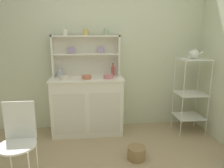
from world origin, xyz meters
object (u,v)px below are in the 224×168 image
object	(u,v)px
wire_chair	(18,136)
cup_cream_0	(65,32)
utensil_jar	(60,73)
hutch_shelf_unit	(86,52)
porcelain_teapot	(194,54)
bowl_mixing_large	(64,78)
hutch_cabinet	(88,105)
jam_bottle	(113,71)
floor_basket	(137,153)
bakers_rack	(191,89)

from	to	relation	value
wire_chair	cup_cream_0	distance (m)	1.61
utensil_jar	hutch_shelf_unit	bearing A→B (deg)	12.00
cup_cream_0	porcelain_teapot	size ratio (longest dim) A/B	0.37
cup_cream_0	bowl_mixing_large	world-z (taller)	cup_cream_0
cup_cream_0	porcelain_teapot	bearing A→B (deg)	-7.82
hutch_cabinet	wire_chair	size ratio (longest dim) A/B	1.27
jam_bottle	porcelain_teapot	size ratio (longest dim) A/B	0.90
jam_bottle	utensil_jar	distance (m)	0.80
cup_cream_0	bowl_mixing_large	distance (m)	0.66
hutch_cabinet	wire_chair	world-z (taller)	hutch_cabinet
hutch_cabinet	bowl_mixing_large	xyz separation A→B (m)	(-0.31, -0.07, 0.45)
hutch_cabinet	bowl_mixing_large	distance (m)	0.55
hutch_shelf_unit	cup_cream_0	bearing A→B (deg)	-172.28
floor_basket	wire_chair	bearing A→B (deg)	-167.24
jam_bottle	bakers_rack	bearing A→B (deg)	-10.66
bakers_rack	floor_basket	distance (m)	1.32
hutch_shelf_unit	utensil_jar	size ratio (longest dim) A/B	4.08
floor_basket	cup_cream_0	distance (m)	1.93
utensil_jar	cup_cream_0	bearing A→B (deg)	23.84
hutch_shelf_unit	porcelain_teapot	distance (m)	1.59
wire_chair	porcelain_teapot	bearing A→B (deg)	22.03
floor_basket	porcelain_teapot	distance (m)	1.63
porcelain_teapot	cup_cream_0	bearing A→B (deg)	172.18
hutch_shelf_unit	wire_chair	bearing A→B (deg)	-118.08
bakers_rack	wire_chair	distance (m)	2.42
hutch_cabinet	floor_basket	distance (m)	1.05
hutch_cabinet	cup_cream_0	size ratio (longest dim) A/B	13.11
hutch_shelf_unit	floor_basket	world-z (taller)	hutch_shelf_unit
bakers_rack	porcelain_teapot	world-z (taller)	porcelain_teapot
floor_basket	jam_bottle	size ratio (longest dim) A/B	1.10
porcelain_teapot	jam_bottle	bearing A→B (deg)	169.33
wire_chair	floor_basket	size ratio (longest dim) A/B	3.84
hutch_shelf_unit	bakers_rack	distance (m)	1.68
hutch_cabinet	floor_basket	size ratio (longest dim) A/B	4.86
wire_chair	bowl_mixing_large	xyz separation A→B (m)	(0.35, 1.00, 0.38)
wire_chair	jam_bottle	bearing A→B (deg)	46.76
hutch_shelf_unit	hutch_cabinet	bearing A→B (deg)	-90.00
bakers_rack	wire_chair	size ratio (longest dim) A/B	1.35
hutch_cabinet	floor_basket	bearing A→B (deg)	-52.89
cup_cream_0	bowl_mixing_large	size ratio (longest dim) A/B	0.62
bakers_rack	floor_basket	world-z (taller)	bakers_rack
wire_chair	porcelain_teapot	world-z (taller)	porcelain_teapot
wire_chair	jam_bottle	size ratio (longest dim) A/B	4.23
hutch_cabinet	wire_chair	distance (m)	1.26
wire_chair	utensil_jar	size ratio (longest dim) A/B	3.45
cup_cream_0	wire_chair	bearing A→B (deg)	-106.82
bowl_mixing_large	floor_basket	bearing A→B (deg)	-38.15
floor_basket	utensil_jar	size ratio (longest dim) A/B	0.90
bowl_mixing_large	porcelain_teapot	bearing A→B (deg)	-1.83
hutch_cabinet	utensil_jar	bearing A→B (deg)	168.89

